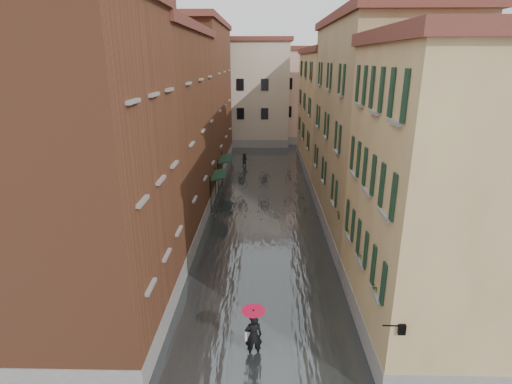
# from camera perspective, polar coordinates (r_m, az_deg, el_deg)

# --- Properties ---
(ground) EXTENTS (120.00, 120.00, 0.00)m
(ground) POSITION_cam_1_polar(r_m,az_deg,el_deg) (19.87, 0.99, -15.09)
(ground) COLOR #5A5A5D
(ground) RESTS_ON ground
(floodwater) EXTENTS (10.00, 60.00, 0.20)m
(floodwater) POSITION_cam_1_polar(r_m,az_deg,el_deg) (31.50, 1.13, -1.73)
(floodwater) COLOR #3F4445
(floodwater) RESTS_ON ground
(building_left_near) EXTENTS (6.00, 8.00, 13.00)m
(building_left_near) POSITION_cam_1_polar(r_m,az_deg,el_deg) (16.78, -23.59, 1.37)
(building_left_near) COLOR brown
(building_left_near) RESTS_ON ground
(building_left_mid) EXTENTS (6.00, 14.00, 12.50)m
(building_left_mid) POSITION_cam_1_polar(r_m,az_deg,el_deg) (26.92, -14.03, 7.81)
(building_left_mid) COLOR #58311B
(building_left_mid) RESTS_ON ground
(building_left_far) EXTENTS (6.00, 16.00, 14.00)m
(building_left_far) POSITION_cam_1_polar(r_m,az_deg,el_deg) (41.35, -8.75, 12.76)
(building_left_far) COLOR brown
(building_left_far) RESTS_ON ground
(building_right_near) EXTENTS (6.00, 8.00, 11.50)m
(building_right_near) POSITION_cam_1_polar(r_m,az_deg,el_deg) (16.96, 25.44, -1.38)
(building_right_near) COLOR #A58055
(building_right_near) RESTS_ON ground
(building_right_mid) EXTENTS (6.00, 14.00, 13.00)m
(building_right_mid) POSITION_cam_1_polar(r_m,az_deg,el_deg) (26.86, 16.45, 8.13)
(building_right_mid) COLOR tan
(building_right_mid) RESTS_ON ground
(building_right_far) EXTENTS (6.00, 16.00, 11.50)m
(building_right_far) POSITION_cam_1_polar(r_m,az_deg,el_deg) (41.48, 11.13, 10.91)
(building_right_far) COLOR #A58055
(building_right_far) RESTS_ON ground
(building_end_cream) EXTENTS (12.00, 9.00, 13.00)m
(building_end_cream) POSITION_cam_1_polar(r_m,az_deg,el_deg) (54.82, -1.96, 13.81)
(building_end_cream) COLOR #C2B19A
(building_end_cream) RESTS_ON ground
(building_end_pink) EXTENTS (10.00, 9.00, 12.00)m
(building_end_pink) POSITION_cam_1_polar(r_m,az_deg,el_deg) (57.08, 7.47, 13.35)
(building_end_pink) COLOR tan
(building_end_pink) RESTS_ON ground
(awning_near) EXTENTS (1.09, 2.99, 2.80)m
(awning_near) POSITION_cam_1_polar(r_m,az_deg,el_deg) (30.81, -5.35, 2.36)
(awning_near) COLOR #173322
(awning_near) RESTS_ON ground
(awning_far) EXTENTS (1.09, 3.37, 2.80)m
(awning_far) POSITION_cam_1_polar(r_m,az_deg,el_deg) (35.78, -4.42, 4.69)
(awning_far) COLOR #173322
(awning_far) RESTS_ON ground
(wall_lantern) EXTENTS (0.71, 0.22, 0.35)m
(wall_lantern) POSITION_cam_1_polar(r_m,az_deg,el_deg) (13.92, 19.98, -17.83)
(wall_lantern) COLOR black
(wall_lantern) RESTS_ON ground
(window_planters) EXTENTS (0.59, 8.17, 0.84)m
(window_planters) POSITION_cam_1_polar(r_m,az_deg,el_deg) (18.14, 14.26, -6.48)
(window_planters) COLOR #993B32
(window_planters) RESTS_ON ground
(pedestrian_main) EXTENTS (0.95, 0.95, 2.06)m
(pedestrian_main) POSITION_cam_1_polar(r_m,az_deg,el_deg) (16.03, -0.37, -19.02)
(pedestrian_main) COLOR black
(pedestrian_main) RESTS_ON ground
(pedestrian_far) EXTENTS (0.77, 0.63, 1.51)m
(pedestrian_far) POSITION_cam_1_polar(r_m,az_deg,el_deg) (42.31, -1.59, 4.50)
(pedestrian_far) COLOR #232326
(pedestrian_far) RESTS_ON ground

